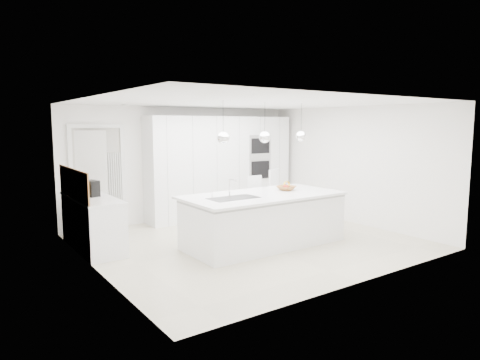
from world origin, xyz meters
TOP-DOWN VIEW (x-y plane):
  - floor at (0.00, 0.00)m, footprint 5.50×5.50m
  - wall_back at (0.00, 2.50)m, footprint 5.50×0.00m
  - wall_left at (-2.75, 0.00)m, footprint 0.00×5.00m
  - ceiling at (0.00, 0.00)m, footprint 5.50×5.50m
  - tall_cabinets at (0.80, 2.20)m, footprint 3.60×0.60m
  - oven_stack at (1.70, 1.89)m, footprint 0.62×0.04m
  - doorway_frame at (-1.95, 2.47)m, footprint 1.11×0.08m
  - hallway_door at (-2.20, 2.42)m, footprint 0.76×0.38m
  - radiator at (-1.63, 2.46)m, footprint 0.32×0.04m
  - left_base_cabinets at (-2.45, 1.20)m, footprint 0.60×1.80m
  - left_worktop at (-2.45, 1.20)m, footprint 0.62×1.82m
  - oak_backsplash at (-2.74, 1.20)m, footprint 0.02×1.80m
  - island_base at (0.10, -0.30)m, footprint 2.80×1.20m
  - island_worktop at (0.10, -0.25)m, footprint 2.84×1.40m
  - island_sink at (-0.55, -0.30)m, footprint 0.84×0.44m
  - island_tap at (-0.50, -0.10)m, footprint 0.02×0.02m
  - pendant_left at (-0.75, -0.30)m, footprint 0.20×0.20m
  - pendant_mid at (0.10, -0.30)m, footprint 0.20×0.20m
  - pendant_right at (0.95, -0.30)m, footprint 0.20×0.20m
  - fruit_bowl at (0.74, -0.15)m, footprint 0.41×0.41m
  - espresso_machine at (-2.43, 1.22)m, footprint 0.22×0.29m
  - bar_stool_left at (0.67, 0.62)m, footprint 0.39×0.52m
  - bar_stool_right at (1.27, 0.72)m, footprint 0.56×0.64m
  - apple_a at (0.75, -0.12)m, footprint 0.08×0.08m
  - apple_b at (0.69, -0.18)m, footprint 0.08×0.08m
  - apple_c at (0.70, -0.21)m, footprint 0.08×0.08m
  - banana_bunch at (0.77, -0.13)m, footprint 0.23×0.17m

SIDE VIEW (x-z plane):
  - floor at x=0.00m, z-range 0.00..0.00m
  - left_base_cabinets at x=-2.45m, z-range 0.00..0.86m
  - island_base at x=0.10m, z-range 0.00..0.86m
  - bar_stool_left at x=0.67m, z-range 0.00..1.08m
  - bar_stool_right at x=1.27m, z-range 0.00..1.17m
  - island_sink at x=-0.55m, z-range 0.73..0.91m
  - radiator at x=-1.63m, z-range 0.15..1.55m
  - left_worktop at x=-2.45m, z-range 0.86..0.90m
  - island_worktop at x=0.10m, z-range 0.86..0.90m
  - fruit_bowl at x=0.74m, z-range 0.90..0.98m
  - apple_c at x=0.70m, z-range 0.93..1.01m
  - apple_a at x=0.75m, z-range 0.93..1.01m
  - apple_b at x=0.69m, z-range 0.93..1.01m
  - hallway_door at x=-2.20m, z-range 0.00..2.00m
  - banana_bunch at x=0.77m, z-range 0.91..1.12m
  - doorway_frame at x=-1.95m, z-range -0.04..2.09m
  - espresso_machine at x=-2.43m, z-range 0.90..1.18m
  - island_tap at x=-0.50m, z-range 0.90..1.20m
  - tall_cabinets at x=0.80m, z-range 0.00..2.30m
  - oak_backsplash at x=-2.74m, z-range 0.90..1.40m
  - wall_back at x=0.00m, z-range -1.50..4.00m
  - wall_left at x=-2.75m, z-range -1.25..3.75m
  - oven_stack at x=1.70m, z-range 0.83..1.88m
  - pendant_left at x=-0.75m, z-range 1.80..2.00m
  - pendant_mid at x=0.10m, z-range 1.80..2.00m
  - pendant_right at x=0.95m, z-range 1.80..2.00m
  - ceiling at x=0.00m, z-range 2.50..2.50m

